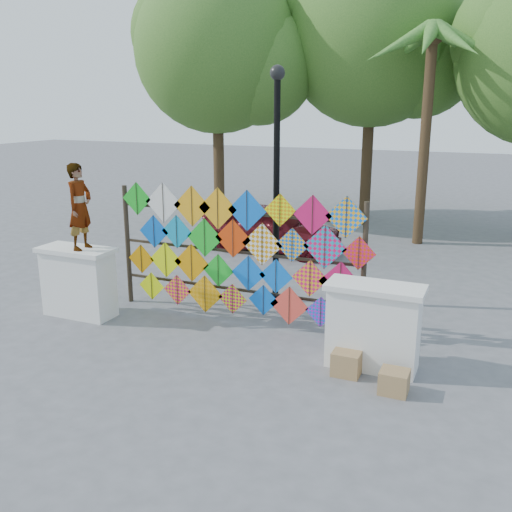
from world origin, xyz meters
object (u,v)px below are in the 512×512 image
sedan (271,227)px  lamppost (277,164)px  vendor_woman (80,207)px  kite_rack (238,253)px

sedan → lamppost: bearing=-153.1°
sedan → vendor_woman: bearing=171.1°
kite_rack → lamppost: lamppost is taller
sedan → kite_rack: bearing=-161.0°
kite_rack → sedan: kite_rack is taller
vendor_woman → sedan: (1.27, 5.79, -1.41)m
sedan → lamppost: (1.56, -3.59, 2.06)m
sedan → lamppost: lamppost is taller
vendor_woman → kite_rack: bearing=-73.2°
vendor_woman → lamppost: bearing=-54.8°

